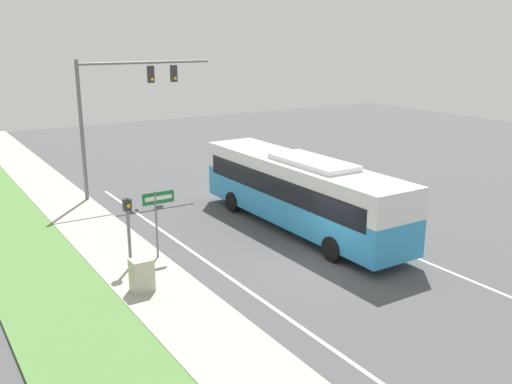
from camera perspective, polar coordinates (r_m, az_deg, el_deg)
name	(u,v)px	position (r m, az deg, el deg)	size (l,w,h in m)	color
ground_plane	(323,265)	(22.14, 6.71, -7.29)	(80.00, 80.00, 0.00)	#4C4C4F
sidewalk	(174,303)	(19.14, -8.18, -10.93)	(2.80, 80.00, 0.12)	#ADA89E
grass_verge	(76,329)	(18.25, -17.59, -12.96)	(3.60, 80.00, 0.10)	#568442
lane_divider_near	(242,287)	(20.23, -1.37, -9.43)	(0.14, 30.00, 0.01)	silver
lane_divider_far	(391,247)	(24.43, 13.32, -5.39)	(0.14, 30.00, 0.01)	silver
bus	(299,189)	(25.55, 4.34, 0.32)	(2.71, 12.42, 3.39)	#3393D1
signal_gantry	(121,99)	(31.19, -13.39, 9.04)	(7.44, 0.41, 7.36)	slate
pedestrian_signal	(128,221)	(21.46, -12.66, -2.89)	(0.28, 0.34, 2.76)	slate
street_sign	(157,211)	(22.20, -9.83, -1.93)	(1.29, 0.08, 2.79)	slate
utility_cabinet	(142,275)	(19.82, -11.35, -8.14)	(0.72, 0.61, 1.13)	#B7B29E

